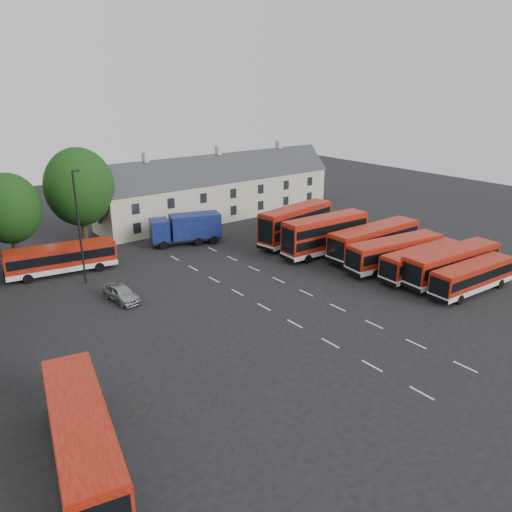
{
  "coord_description": "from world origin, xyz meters",
  "views": [
    {
      "loc": [
        -24.6,
        -28.85,
        18.58
      ],
      "look_at": [
        3.79,
        8.08,
        2.2
      ],
      "focal_mm": 35.0,
      "sensor_mm": 36.0,
      "label": 1
    }
  ],
  "objects_px": {
    "bus_west": "(81,434)",
    "silver_car": "(121,293)",
    "bus_row_a": "(473,275)",
    "lamppost": "(79,225)",
    "box_truck": "(187,228)",
    "bus_dd_south": "(325,233)"
  },
  "relations": [
    {
      "from": "bus_row_a",
      "to": "silver_car",
      "type": "xyz_separation_m",
      "value": [
        -26.52,
        17.92,
        -0.94
      ]
    },
    {
      "from": "bus_dd_south",
      "to": "bus_west",
      "type": "height_order",
      "value": "bus_dd_south"
    },
    {
      "from": "bus_row_a",
      "to": "bus_dd_south",
      "type": "bearing_deg",
      "value": 104.02
    },
    {
      "from": "bus_west",
      "to": "silver_car",
      "type": "relative_size",
      "value": 2.75
    },
    {
      "from": "bus_dd_south",
      "to": "box_truck",
      "type": "distance_m",
      "value": 16.5
    },
    {
      "from": "bus_row_a",
      "to": "lamppost",
      "type": "xyz_separation_m",
      "value": [
        -27.58,
        24.08,
        4.17
      ]
    },
    {
      "from": "lamppost",
      "to": "bus_west",
      "type": "bearing_deg",
      "value": -109.73
    },
    {
      "from": "bus_row_a",
      "to": "silver_car",
      "type": "distance_m",
      "value": 32.02
    },
    {
      "from": "silver_car",
      "to": "lamppost",
      "type": "relative_size",
      "value": 0.4
    },
    {
      "from": "bus_west",
      "to": "silver_car",
      "type": "bearing_deg",
      "value": -16.82
    },
    {
      "from": "silver_car",
      "to": "lamppost",
      "type": "height_order",
      "value": "lamppost"
    },
    {
      "from": "bus_row_a",
      "to": "box_truck",
      "type": "distance_m",
      "value": 31.79
    },
    {
      "from": "bus_west",
      "to": "lamppost",
      "type": "distance_m",
      "value": 26.05
    },
    {
      "from": "bus_row_a",
      "to": "box_truck",
      "type": "bearing_deg",
      "value": 118.12
    },
    {
      "from": "bus_west",
      "to": "silver_car",
      "type": "xyz_separation_m",
      "value": [
        9.75,
        18.09,
        -1.25
      ]
    },
    {
      "from": "box_truck",
      "to": "lamppost",
      "type": "distance_m",
      "value": 15.3
    },
    {
      "from": "bus_west",
      "to": "silver_car",
      "type": "distance_m",
      "value": 20.59
    },
    {
      "from": "bus_dd_south",
      "to": "silver_car",
      "type": "distance_m",
      "value": 23.54
    },
    {
      "from": "bus_west",
      "to": "box_truck",
      "type": "xyz_separation_m",
      "value": [
        22.75,
        28.94,
        0.03
      ]
    },
    {
      "from": "bus_west",
      "to": "silver_car",
      "type": "height_order",
      "value": "bus_west"
    },
    {
      "from": "bus_west",
      "to": "box_truck",
      "type": "distance_m",
      "value": 36.81
    },
    {
      "from": "bus_row_a",
      "to": "lamppost",
      "type": "height_order",
      "value": "lamppost"
    }
  ]
}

